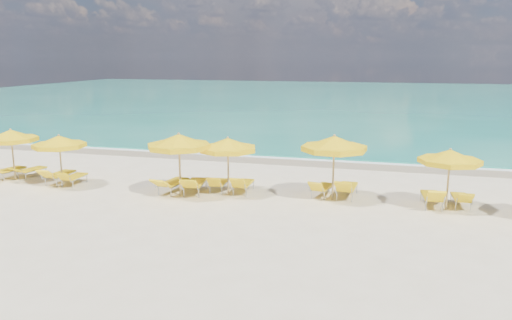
# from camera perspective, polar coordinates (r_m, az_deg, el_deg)

# --- Properties ---
(ground_plane) EXTENTS (120.00, 120.00, 0.00)m
(ground_plane) POSITION_cam_1_polar(r_m,az_deg,el_deg) (19.61, -1.16, -4.30)
(ground_plane) COLOR beige
(ocean) EXTENTS (120.00, 80.00, 0.30)m
(ocean) POSITION_cam_1_polar(r_m,az_deg,el_deg) (66.51, 10.67, 6.91)
(ocean) COLOR #167F68
(ocean) RESTS_ON ground
(wet_sand_band) EXTENTS (120.00, 2.60, 0.01)m
(wet_sand_band) POSITION_cam_1_polar(r_m,az_deg,el_deg) (26.59, 3.35, -0.02)
(wet_sand_band) COLOR tan
(wet_sand_band) RESTS_ON ground
(foam_line) EXTENTS (120.00, 1.20, 0.03)m
(foam_line) POSITION_cam_1_polar(r_m,az_deg,el_deg) (27.36, 3.69, 0.31)
(foam_line) COLOR white
(foam_line) RESTS_ON ground
(whitecap_near) EXTENTS (14.00, 0.36, 0.05)m
(whitecap_near) POSITION_cam_1_polar(r_m,az_deg,el_deg) (37.26, -2.64, 3.40)
(whitecap_near) COLOR white
(whitecap_near) RESTS_ON ground
(whitecap_far) EXTENTS (18.00, 0.30, 0.05)m
(whitecap_far) POSITION_cam_1_polar(r_m,az_deg,el_deg) (42.51, 18.75, 3.83)
(whitecap_far) COLOR white
(whitecap_far) RESTS_ON ground
(umbrella_1) EXTENTS (2.66, 2.66, 2.32)m
(umbrella_1) POSITION_cam_1_polar(r_m,az_deg,el_deg) (24.55, -26.21, 2.47)
(umbrella_1) COLOR tan
(umbrella_1) RESTS_ON ground
(umbrella_2) EXTENTS (2.64, 2.64, 2.24)m
(umbrella_2) POSITION_cam_1_polar(r_m,az_deg,el_deg) (22.47, -21.58, 1.92)
(umbrella_2) COLOR tan
(umbrella_2) RESTS_ON ground
(umbrella_3) EXTENTS (2.88, 2.88, 2.54)m
(umbrella_3) POSITION_cam_1_polar(r_m,az_deg,el_deg) (19.61, -8.80, 2.05)
(umbrella_3) COLOR tan
(umbrella_3) RESTS_ON ground
(umbrella_4) EXTENTS (2.56, 2.56, 2.34)m
(umbrella_4) POSITION_cam_1_polar(r_m,az_deg,el_deg) (19.67, -3.23, 1.71)
(umbrella_4) COLOR tan
(umbrella_4) RESTS_ON ground
(umbrella_5) EXTENTS (3.16, 3.16, 2.56)m
(umbrella_5) POSITION_cam_1_polar(r_m,az_deg,el_deg) (19.06, 8.93, 1.82)
(umbrella_5) COLOR tan
(umbrella_5) RESTS_ON ground
(umbrella_6) EXTENTS (2.38, 2.38, 2.25)m
(umbrella_6) POSITION_cam_1_polar(r_m,az_deg,el_deg) (18.99, 21.29, 0.30)
(umbrella_6) COLOR tan
(umbrella_6) RESTS_ON ground
(lounger_1_left) EXTENTS (0.86, 1.92, 0.67)m
(lounger_1_left) POSITION_cam_1_polar(r_m,az_deg,el_deg) (25.32, -26.37, -1.35)
(lounger_1_left) COLOR #A5A8AD
(lounger_1_left) RESTS_ON ground
(lounger_1_right) EXTENTS (0.86, 1.80, 0.65)m
(lounger_1_right) POSITION_cam_1_polar(r_m,az_deg,el_deg) (25.05, -24.31, -1.33)
(lounger_1_right) COLOR #A5A8AD
(lounger_1_right) RESTS_ON ground
(lounger_2_left) EXTENTS (0.66, 1.90, 0.83)m
(lounger_2_left) POSITION_cam_1_polar(r_m,az_deg,el_deg) (23.38, -21.53, -1.90)
(lounger_2_left) COLOR #A5A8AD
(lounger_2_left) RESTS_ON ground
(lounger_2_right) EXTENTS (0.66, 1.70, 0.78)m
(lounger_2_right) POSITION_cam_1_polar(r_m,az_deg,el_deg) (22.84, -20.07, -2.17)
(lounger_2_right) COLOR #A5A8AD
(lounger_2_right) RESTS_ON ground
(lounger_3_left) EXTENTS (0.92, 2.07, 0.81)m
(lounger_3_left) POSITION_cam_1_polar(r_m,az_deg,el_deg) (20.57, -9.48, -3.00)
(lounger_3_left) COLOR #A5A8AD
(lounger_3_left) RESTS_ON ground
(lounger_3_right) EXTENTS (0.95, 2.10, 0.87)m
(lounger_3_right) POSITION_cam_1_polar(r_m,az_deg,el_deg) (20.28, -7.00, -3.12)
(lounger_3_right) COLOR #A5A8AD
(lounger_3_right) RESTS_ON ground
(lounger_4_left) EXTENTS (0.67, 1.65, 0.80)m
(lounger_4_left) POSITION_cam_1_polar(r_m,az_deg,el_deg) (20.54, -4.23, -2.99)
(lounger_4_left) COLOR #A5A8AD
(lounger_4_left) RESTS_ON ground
(lounger_4_right) EXTENTS (0.65, 1.75, 0.85)m
(lounger_4_right) POSITION_cam_1_polar(r_m,az_deg,el_deg) (20.24, -1.47, -3.14)
(lounger_4_right) COLOR #A5A8AD
(lounger_4_right) RESTS_ON ground
(lounger_5_left) EXTENTS (0.89, 1.76, 0.80)m
(lounger_5_left) POSITION_cam_1_polar(r_m,az_deg,el_deg) (19.94, 7.60, -3.50)
(lounger_5_left) COLOR #A5A8AD
(lounger_5_left) RESTS_ON ground
(lounger_5_right) EXTENTS (0.78, 1.95, 0.92)m
(lounger_5_right) POSITION_cam_1_polar(r_m,az_deg,el_deg) (19.89, 10.34, -3.54)
(lounger_5_right) COLOR #A5A8AD
(lounger_5_right) RESTS_ON ground
(lounger_6_left) EXTENTS (0.78, 1.88, 0.90)m
(lounger_6_left) POSITION_cam_1_polar(r_m,az_deg,el_deg) (19.47, 19.41, -4.39)
(lounger_6_left) COLOR #A5A8AD
(lounger_6_left) RESTS_ON ground
(lounger_6_right) EXTENTS (0.64, 1.66, 0.79)m
(lounger_6_right) POSITION_cam_1_polar(r_m,az_deg,el_deg) (19.82, 22.35, -4.41)
(lounger_6_right) COLOR #A5A8AD
(lounger_6_right) RESTS_ON ground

